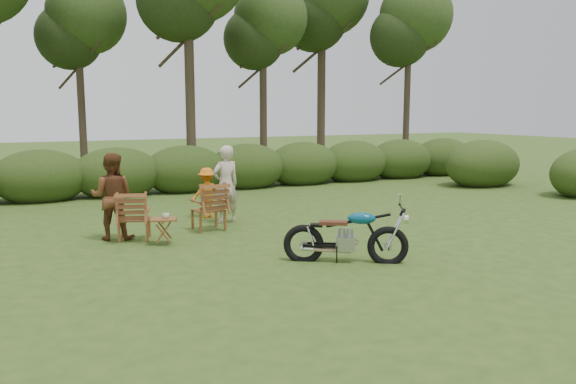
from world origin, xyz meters
name	(u,v)px	position (x,y,z in m)	size (l,w,h in m)	color
ground	(345,263)	(0.00, 0.00, 0.00)	(80.00, 80.00, 0.00)	#2B4717
tree_line	(192,65)	(0.50, 9.74, 3.81)	(22.52, 11.62, 8.14)	#36291D
motorcycle	(345,262)	(0.05, 0.08, 0.00)	(1.89, 0.72, 1.08)	#0D81B1
lawn_chair_right	(209,230)	(-1.14, 3.42, 0.00)	(0.67, 0.67, 0.97)	#5F2C17
lawn_chair_left	(135,240)	(-2.68, 3.18, 0.00)	(0.64, 0.64, 0.93)	brown
side_table	(164,231)	(-2.27, 2.55, 0.24)	(0.47, 0.39, 0.48)	#5A2D16
cup	(166,216)	(-2.23, 2.55, 0.53)	(0.12, 0.12, 0.09)	beige
adult_a	(226,223)	(-0.57, 3.94, 0.00)	(0.61, 0.40, 1.68)	beige
adult_b	(114,239)	(-3.03, 3.40, 0.00)	(0.80, 0.62, 1.64)	brown
child	(208,217)	(-0.74, 4.69, 0.00)	(0.74, 0.42, 1.14)	orange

